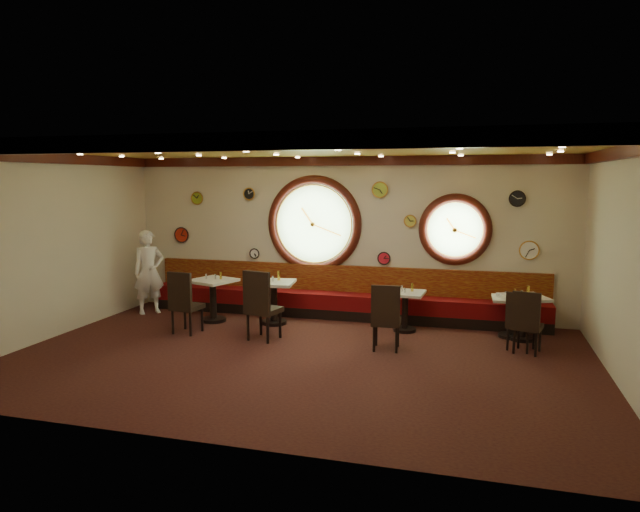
{
  "coord_description": "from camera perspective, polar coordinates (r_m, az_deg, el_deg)",
  "views": [
    {
      "loc": [
        2.62,
        -8.14,
        2.75
      ],
      "look_at": [
        0.13,
        0.8,
        1.5
      ],
      "focal_mm": 32.0,
      "sensor_mm": 36.0,
      "label": 1
    }
  ],
  "objects": [
    {
      "name": "waiter",
      "position": [
        12.24,
        -16.74,
        -1.53
      ],
      "size": [
        0.73,
        0.74,
        1.72
      ],
      "primitive_type": "imported",
      "rotation": [
        0.0,
        0.0,
        0.83
      ],
      "color": "white",
      "rests_on": "floor"
    },
    {
      "name": "condiment_a_bottle",
      "position": [
        11.2,
        -9.9,
        -1.94
      ],
      "size": [
        0.04,
        0.04,
        0.14
      ],
      "primitive_type": "cylinder",
      "color": "gold",
      "rests_on": "table_a"
    },
    {
      "name": "condiment_a_pepper",
      "position": [
        11.22,
        -10.42,
        -2.05
      ],
      "size": [
        0.03,
        0.03,
        0.1
      ],
      "primitive_type": "cylinder",
      "color": "#B9BABE",
      "rests_on": "table_a"
    },
    {
      "name": "condiment_b_pepper",
      "position": [
        10.87,
        -4.74,
        -2.26
      ],
      "size": [
        0.04,
        0.04,
        0.11
      ],
      "primitive_type": "cylinder",
      "color": "silver",
      "rests_on": "table_b"
    },
    {
      "name": "table_d",
      "position": [
        10.54,
        18.55,
        -5.36
      ],
      "size": [
        0.66,
        0.66,
        0.71
      ],
      "color": "black",
      "rests_on": "floor"
    },
    {
      "name": "molding_right",
      "position": [
        8.35,
        28.58,
        9.23
      ],
      "size": [
        0.1,
        6.0,
        0.18
      ],
      "primitive_type": "cube",
      "color": "#3B110A",
      "rests_on": "wall_back"
    },
    {
      "name": "condiment_a_salt",
      "position": [
        11.3,
        -11.31,
        -2.01
      ],
      "size": [
        0.03,
        0.03,
        0.1
      ],
      "primitive_type": "cylinder",
      "color": "silver",
      "rests_on": "table_a"
    },
    {
      "name": "wall_right",
      "position": [
        8.43,
        28.26,
        -1.08
      ],
      "size": [
        0.02,
        6.0,
        3.2
      ],
      "primitive_type": "cube",
      "color": "beige",
      "rests_on": "floor"
    },
    {
      "name": "condiment_c_bottle",
      "position": [
        10.49,
        9.21,
        -3.09
      ],
      "size": [
        0.05,
        0.05,
        0.16
      ],
      "primitive_type": "cylinder",
      "color": "yellow",
      "rests_on": "table_c"
    },
    {
      "name": "wall_clock_6",
      "position": [
        12.78,
        -13.67,
        2.06
      ],
      "size": [
        0.32,
        0.03,
        0.32
      ],
      "primitive_type": "cylinder",
      "rotation": [
        1.57,
        0.0,
        0.0
      ],
      "color": "red",
      "rests_on": "wall_back"
    },
    {
      "name": "porthole_left_glass",
      "position": [
        11.63,
        -0.58,
        3.23
      ],
      "size": [
        1.66,
        0.02,
        1.66
      ],
      "primitive_type": "cylinder",
      "rotation": [
        1.57,
        0.0,
        0.0
      ],
      "color": "#9CD47F",
      "rests_on": "wall_back"
    },
    {
      "name": "wall_clock_2",
      "position": [
        11.22,
        20.19,
        0.54
      ],
      "size": [
        0.34,
        0.03,
        0.34
      ],
      "primitive_type": "cylinder",
      "rotation": [
        1.57,
        0.0,
        0.0
      ],
      "color": "white",
      "rests_on": "wall_back"
    },
    {
      "name": "banquette_base",
      "position": [
        11.48,
        1.94,
        -5.68
      ],
      "size": [
        8.0,
        0.55,
        0.2
      ],
      "primitive_type": "cube",
      "color": "black",
      "rests_on": "floor"
    },
    {
      "name": "banquette_seat",
      "position": [
        11.43,
        1.94,
        -4.46
      ],
      "size": [
        8.0,
        0.55,
        0.3
      ],
      "primitive_type": "cube",
      "color": "#57070A",
      "rests_on": "banquette_base"
    },
    {
      "name": "condiment_b_salt",
      "position": [
        10.94,
        -5.26,
        -2.27
      ],
      "size": [
        0.03,
        0.03,
        0.09
      ],
      "primitive_type": "cylinder",
      "color": "#BCBDC1",
      "rests_on": "table_b"
    },
    {
      "name": "table_c",
      "position": [
        10.51,
        8.5,
        -5.0
      ],
      "size": [
        0.71,
        0.71,
        0.73
      ],
      "color": "black",
      "rests_on": "floor"
    },
    {
      "name": "chair_a",
      "position": [
        10.44,
        -13.49,
        -4.16
      ],
      "size": [
        0.52,
        0.52,
        0.7
      ],
      "rotation": [
        0.0,
        0.0,
        -0.11
      ],
      "color": "black",
      "rests_on": "floor"
    },
    {
      "name": "table_a",
      "position": [
        11.29,
        -10.65,
        -3.84
      ],
      "size": [
        0.96,
        0.96,
        0.83
      ],
      "color": "black",
      "rests_on": "floor"
    },
    {
      "name": "condiment_d_pepper",
      "position": [
        10.42,
        18.81,
        -3.77
      ],
      "size": [
        0.04,
        0.04,
        0.1
      ],
      "primitive_type": "cylinder",
      "color": "silver",
      "rests_on": "table_d"
    },
    {
      "name": "condiment_c_pepper",
      "position": [
        10.37,
        8.49,
        -3.4
      ],
      "size": [
        0.03,
        0.03,
        0.09
      ],
      "primitive_type": "cylinder",
      "color": "silver",
      "rests_on": "table_c"
    },
    {
      "name": "porthole_right_glass",
      "position": [
        11.18,
        13.35,
        2.59
      ],
      "size": [
        1.1,
        0.02,
        1.1
      ],
      "primitive_type": "cylinder",
      "rotation": [
        1.57,
        0.0,
        0.0
      ],
      "color": "#9CD47F",
      "rests_on": "wall_back"
    },
    {
      "name": "wall_clock_4",
      "position": [
        11.13,
        19.13,
        5.45
      ],
      "size": [
        0.28,
        0.03,
        0.28
      ],
      "primitive_type": "cylinder",
      "rotation": [
        1.57,
        0.0,
        0.0
      ],
      "color": "black",
      "rests_on": "wall_back"
    },
    {
      "name": "wall_clock_1",
      "position": [
        12.09,
        -6.56,
        0.25
      ],
      "size": [
        0.2,
        0.03,
        0.2
      ],
      "primitive_type": "cylinder",
      "rotation": [
        1.57,
        0.0,
        0.0
      ],
      "color": "white",
      "rests_on": "wall_back"
    },
    {
      "name": "chair_c",
      "position": [
        9.23,
        6.61,
        -5.7
      ],
      "size": [
        0.49,
        0.49,
        0.68
      ],
      "rotation": [
        0.0,
        0.0,
        0.07
      ],
      "color": "black",
      "rests_on": "floor"
    },
    {
      "name": "wall_clock_5",
      "position": [
        12.03,
        -7.09,
        6.18
      ],
      "size": [
        0.24,
        0.03,
        0.24
      ],
      "primitive_type": "cylinder",
      "rotation": [
        1.57,
        0.0,
        0.0
      ],
      "color": "black",
      "rests_on": "wall_back"
    },
    {
      "name": "floor",
      "position": [
        8.98,
        -2.23,
        -10.16
      ],
      "size": [
        9.0,
        6.0,
        0.0
      ],
      "primitive_type": "cube",
      "color": "black",
      "rests_on": "ground"
    },
    {
      "name": "condiment_e_pepper",
      "position": [
        10.34,
        19.54,
        -3.53
      ],
      "size": [
        0.04,
        0.04,
        0.1
      ],
      "primitive_type": "cylinder",
      "color": "silver",
      "rests_on": "table_e"
    },
    {
      "name": "ceiling",
      "position": [
        8.57,
        -2.34,
        10.68
      ],
      "size": [
        9.0,
        6.0,
        0.02
      ],
      "primitive_type": "cube",
      "color": "#B98D34",
      "rests_on": "wall_back"
    },
    {
      "name": "wall_clock_8",
      "position": [
        11.35,
        6.42,
        -0.23
      ],
      "size": [
        0.24,
        0.03,
        0.24
      ],
      "primitive_type": "cylinder",
      "rotation": [
        1.57,
        0.0,
        0.0
      ],
      "color": "red",
      "rests_on": "wall_back"
    },
    {
      "name": "table_b",
      "position": [
        10.93,
        -4.64,
        -4.12
      ],
      "size": [
        0.85,
        0.85,
        0.83
      ],
      "color": "black",
      "rests_on": "floor"
    },
    {
      "name": "condiment_b_bottle",
      "position": [
        10.98,
        -4.15,
        -1.97
      ],
      "size": [
        0.06,
        0.06,
        0.18
      ],
      "primitive_type": "cylinder",
      "color": "yellow",
      "rests_on": "table_b"
    },
    {
      "name": "porthole_left_ring",
      "position": [
        11.58,
        -0.65,
        3.21
      ],
      "size": [
        1.61,
        0.03,
        1.61
      ],
      "primitive_type": "torus",
      "rotation": [
        1.57,
        0.0,
        0.0
      ],
      "color": "#C9892F",
      "rests_on": "wall_back"
    },
    {
      "name": "porthole_right_ring",
      "position": [
        11.14,
        13.34,
        2.57
      ],
      "size": [
        1.09,
        0.03,
        1.09
      ],
      "primitive_type": "torus",
      "rotation": [
        1.57,
        0.0,
        0.0
      ],
      "color": "#C9892F",
      "rests_on": "wall_back"
    },
    {
      "name": "molding_back",
      "position": [
        11.4,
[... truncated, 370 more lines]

